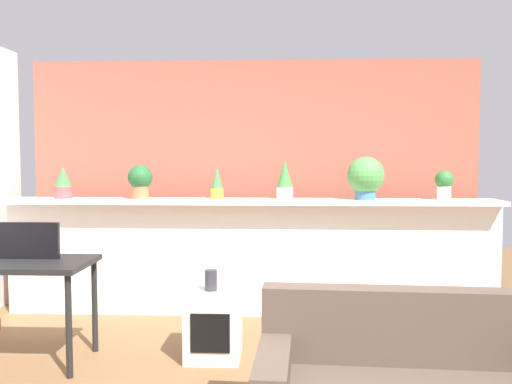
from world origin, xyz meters
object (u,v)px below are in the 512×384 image
object	(u,v)px
potted_plant_4	(366,177)
side_cube_shelf	(214,325)
desk	(14,272)
vase_on_shelf	(211,280)
potted_plant_1	(140,180)
potted_plant_5	(444,184)
potted_plant_2	(217,184)
potted_plant_3	(285,180)
tv_monitor	(27,240)
potted_plant_0	(63,183)

from	to	relation	value
potted_plant_4	side_cube_shelf	size ratio (longest dim) A/B	0.80
desk	vase_on_shelf	xyz separation A→B (m)	(1.41, 0.19, -0.09)
potted_plant_1	potted_plant_5	world-z (taller)	potted_plant_1
potted_plant_2	potted_plant_3	xyz separation A→B (m)	(0.64, 0.01, 0.04)
potted_plant_2	potted_plant_5	size ratio (longest dim) A/B	1.09
potted_plant_1	vase_on_shelf	distance (m)	1.47
potted_plant_3	desk	xyz separation A→B (m)	(-1.96, -1.27, -0.62)
potted_plant_4	vase_on_shelf	world-z (taller)	potted_plant_4
potted_plant_2	desk	world-z (taller)	potted_plant_2
potted_plant_4	potted_plant_5	bearing A→B (deg)	-1.23
potted_plant_3	potted_plant_5	distance (m)	1.46
potted_plant_1	side_cube_shelf	distance (m)	1.68
potted_plant_2	desk	size ratio (longest dim) A/B	0.27
desk	side_cube_shelf	bearing A→B (deg)	6.43
potted_plant_3	desk	size ratio (longest dim) A/B	0.33
potted_plant_1	potted_plant_3	size ratio (longest dim) A/B	0.88
potted_plant_1	potted_plant_3	distance (m)	1.35
desk	tv_monitor	xyz separation A→B (m)	(0.06, 0.08, 0.22)
potted_plant_5	vase_on_shelf	xyz separation A→B (m)	(-2.01, -1.04, -0.68)
tv_monitor	potted_plant_2	bearing A→B (deg)	42.88
tv_monitor	vase_on_shelf	bearing A→B (deg)	4.77
potted_plant_4	tv_monitor	size ratio (longest dim) A/B	0.82
potted_plant_1	potted_plant_3	bearing A→B (deg)	2.39
potted_plant_1	potted_plant_5	bearing A→B (deg)	0.38
potted_plant_0	potted_plant_3	world-z (taller)	potted_plant_3
potted_plant_0	potted_plant_1	xyz separation A→B (m)	(0.76, -0.06, 0.04)
desk	potted_plant_2	bearing A→B (deg)	43.36
potted_plant_4	side_cube_shelf	bearing A→B (deg)	-139.79
potted_plant_0	desk	bearing A→B (deg)	-83.30
potted_plant_0	potted_plant_1	world-z (taller)	potted_plant_1
potted_plant_2	tv_monitor	xyz separation A→B (m)	(-1.26, -1.17, -0.36)
potted_plant_0	desk	world-z (taller)	potted_plant_0
tv_monitor	side_cube_shelf	distance (m)	1.51
desk	tv_monitor	world-z (taller)	tv_monitor
desk	side_cube_shelf	world-z (taller)	desk
potted_plant_0	potted_plant_4	xyz separation A→B (m)	(2.86, -0.03, 0.07)
potted_plant_4	potted_plant_5	distance (m)	0.71
vase_on_shelf	potted_plant_3	bearing A→B (deg)	62.59
desk	vase_on_shelf	size ratio (longest dim) A/B	7.04
potted_plant_0	potted_plant_3	bearing A→B (deg)	-0.20
potted_plant_1	vase_on_shelf	world-z (taller)	potted_plant_1
potted_plant_2	potted_plant_1	bearing A→B (deg)	-176.42
potted_plant_0	potted_plant_1	distance (m)	0.76
potted_plant_2	side_cube_shelf	size ratio (longest dim) A/B	0.59
potted_plant_5	side_cube_shelf	world-z (taller)	potted_plant_5
potted_plant_1	side_cube_shelf	xyz separation A→B (m)	(0.82, -1.05, -1.03)
potted_plant_5	side_cube_shelf	xyz separation A→B (m)	(-1.99, -1.07, -1.00)
potted_plant_1	vase_on_shelf	size ratio (longest dim) A/B	2.05
tv_monitor	potted_plant_0	bearing A→B (deg)	100.14
vase_on_shelf	side_cube_shelf	bearing A→B (deg)	-54.18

